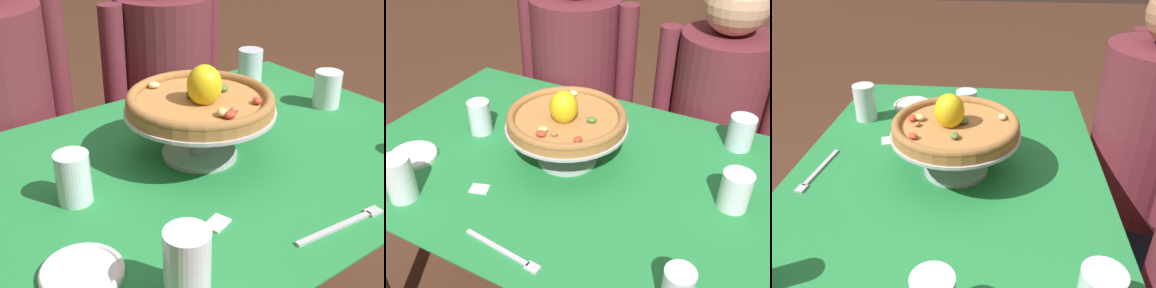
# 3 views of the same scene
# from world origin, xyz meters

# --- Properties ---
(dining_table) EXTENTS (1.26, 0.88, 0.74)m
(dining_table) POSITION_xyz_m (0.00, 0.00, 0.63)
(dining_table) COLOR brown
(dining_table) RESTS_ON ground
(pizza_stand) EXTENTS (0.35, 0.35, 0.12)m
(pizza_stand) POSITION_xyz_m (0.00, 0.03, 0.82)
(pizza_stand) COLOR #B7B7C1
(pizza_stand) RESTS_ON dining_table
(pizza) EXTENTS (0.34, 0.34, 0.11)m
(pizza) POSITION_xyz_m (0.00, 0.02, 0.88)
(pizza) COLOR #AD753D
(pizza) RESTS_ON pizza_stand
(water_glass_front_left) EXTENTS (0.08, 0.08, 0.13)m
(water_glass_front_left) POSITION_xyz_m (-0.30, -0.33, 0.79)
(water_glass_front_left) COLOR white
(water_glass_front_left) RESTS_ON dining_table
(water_glass_back_right) EXTENTS (0.08, 0.08, 0.11)m
(water_glass_back_right) POSITION_xyz_m (0.44, 0.33, 0.78)
(water_glass_back_right) COLOR silver
(water_glass_back_right) RESTS_ON dining_table
(water_glass_side_right) EXTENTS (0.08, 0.08, 0.10)m
(water_glass_side_right) POSITION_xyz_m (0.48, 0.04, 0.78)
(water_glass_side_right) COLOR white
(water_glass_side_right) RESTS_ON dining_table
(water_glass_side_left) EXTENTS (0.07, 0.07, 0.11)m
(water_glass_side_left) POSITION_xyz_m (-0.32, 0.02, 0.78)
(water_glass_side_left) COLOR silver
(water_glass_side_left) RESTS_ON dining_table
(side_plate) EXTENTS (0.14, 0.14, 0.02)m
(side_plate) POSITION_xyz_m (-0.41, -0.19, 0.75)
(side_plate) COLOR white
(side_plate) RESTS_ON dining_table
(dinner_fork) EXTENTS (0.22, 0.04, 0.01)m
(dinner_fork) POSITION_xyz_m (0.05, -0.36, 0.74)
(dinner_fork) COLOR #B7B7C1
(dinner_fork) RESTS_ON dining_table
(sugar_packet) EXTENTS (0.06, 0.05, 0.00)m
(sugar_packet) POSITION_xyz_m (-0.14, -0.21, 0.74)
(sugar_packet) COLOR white
(sugar_packet) RESTS_ON dining_table
(diner_left) EXTENTS (0.54, 0.40, 1.22)m
(diner_left) POSITION_xyz_m (-0.31, 0.66, 0.61)
(diner_left) COLOR navy
(diner_left) RESTS_ON ground
(diner_right) EXTENTS (0.50, 0.36, 1.21)m
(diner_right) POSITION_xyz_m (0.31, 0.64, 0.59)
(diner_right) COLOR black
(diner_right) RESTS_ON ground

